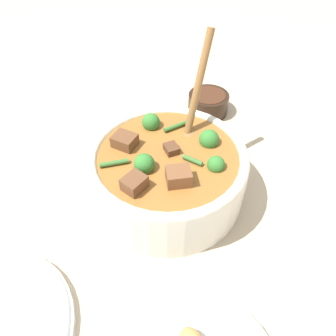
% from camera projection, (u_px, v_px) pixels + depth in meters
% --- Properties ---
extents(ground_plane, '(4.00, 4.00, 0.00)m').
position_uv_depth(ground_plane, '(168.00, 193.00, 0.57)').
color(ground_plane, '#C6B293').
extents(stew_bowl, '(0.26, 0.25, 0.25)m').
position_uv_depth(stew_bowl, '(168.00, 171.00, 0.53)').
color(stew_bowl, white).
rests_on(stew_bowl, ground_plane).
extents(condiment_bowl, '(0.09, 0.09, 0.04)m').
position_uv_depth(condiment_bowl, '(208.00, 102.00, 0.72)').
color(condiment_bowl, black).
rests_on(condiment_bowl, ground_plane).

